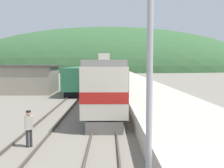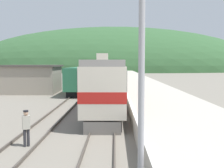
# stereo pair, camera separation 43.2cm
# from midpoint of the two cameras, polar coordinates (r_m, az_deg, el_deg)

# --- Properties ---
(track_main) EXTENTS (1.52, 180.00, 0.16)m
(track_main) POSITION_cam_midpoint_polar(r_m,az_deg,el_deg) (71.28, -1.04, 1.27)
(track_main) COLOR #4C443D
(track_main) RESTS_ON ground
(track_siding) EXTENTS (1.51, 180.00, 0.16)m
(track_siding) POSITION_cam_midpoint_polar(r_m,az_deg,el_deg) (71.41, -4.17, 1.26)
(track_siding) COLOR #4C443D
(track_siding) RESTS_ON ground
(platform) EXTENTS (6.24, 140.00, 1.14)m
(platform) POSITION_cam_midpoint_polar(r_m,az_deg,el_deg) (51.48, 4.30, 0.53)
(platform) COLOR #BCB5A5
(platform) RESTS_ON ground
(distant_hills) EXTENTS (166.84, 75.08, 47.44)m
(distant_hills) POSITION_cam_midpoint_polar(r_m,az_deg,el_deg) (145.76, -0.84, 2.90)
(distant_hills) COLOR #335B33
(distant_hills) RESTS_ON ground
(station_shed) EXTENTS (7.43, 6.26, 3.91)m
(station_shed) POSITION_cam_midpoint_polar(r_m,az_deg,el_deg) (38.20, -17.77, 1.06)
(station_shed) COLOR gray
(station_shed) RESTS_ON ground
(express_train_lead_car) EXTENTS (2.86, 20.93, 4.71)m
(express_train_lead_car) POSITION_cam_midpoint_polar(r_m,az_deg,el_deg) (25.09, -1.78, 0.50)
(express_train_lead_car) COLOR black
(express_train_lead_car) RESTS_ON ground
(carriage_second) EXTENTS (2.85, 21.38, 4.35)m
(carriage_second) POSITION_cam_midpoint_polar(r_m,az_deg,el_deg) (47.33, -1.25, 2.38)
(carriage_second) COLOR black
(carriage_second) RESTS_ON ground
(carriage_third) EXTENTS (2.85, 21.38, 4.35)m
(carriage_third) POSITION_cam_midpoint_polar(r_m,az_deg,el_deg) (69.58, -1.06, 3.07)
(carriage_third) COLOR black
(carriage_third) RESTS_ON ground
(carriage_fourth) EXTENTS (2.85, 21.38, 4.35)m
(carriage_fourth) POSITION_cam_midpoint_polar(r_m,az_deg,el_deg) (91.83, -0.96, 3.42)
(carriage_fourth) COLOR black
(carriage_fourth) RESTS_ON ground
(siding_train) EXTENTS (2.90, 42.98, 3.58)m
(siding_train) POSITION_cam_midpoint_polar(r_m,az_deg,el_deg) (51.82, -5.51, 1.97)
(siding_train) COLOR black
(siding_train) RESTS_ON ground
(signal_mast_main) EXTENTS (3.30, 0.42, 8.76)m
(signal_mast_main) POSITION_cam_midpoint_polar(r_m,az_deg,el_deg) (8.41, 6.86, 17.62)
(signal_mast_main) COLOR #9E9EA3
(signal_mast_main) RESTS_ON ground
(track_worker) EXTENTS (0.42, 0.36, 1.83)m
(track_worker) POSITION_cam_midpoint_polar(r_m,az_deg,el_deg) (13.74, -18.53, -8.70)
(track_worker) COLOR #2D2D33
(track_worker) RESTS_ON ground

